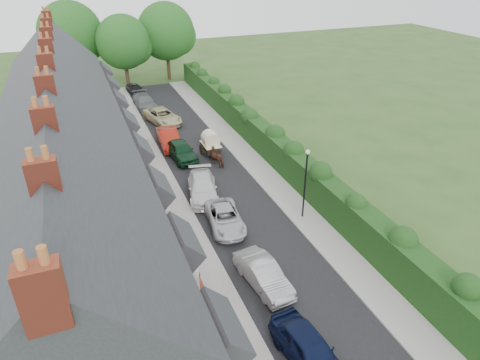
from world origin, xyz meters
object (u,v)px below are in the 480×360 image
object	(u,v)px
car_navy	(309,350)
horse	(218,157)
car_silver_a	(263,274)
car_silver_b	(225,218)
car_red	(169,138)
car_green	(181,151)
car_beige	(163,116)
car_white	(203,188)
car_black	(136,89)
car_grey	(145,101)
horse_cart	(211,142)
lamppost	(306,176)

from	to	relation	value
car_navy	horse	distance (m)	20.40
car_silver_a	car_silver_b	xyz separation A→B (m)	(-0.04, 6.09, -0.08)
car_red	horse	bearing A→B (deg)	-59.30
car_green	car_beige	world-z (taller)	car_green
car_white	car_black	world-z (taller)	car_white
car_white	car_beige	size ratio (longest dim) A/B	0.94
car_white	car_beige	world-z (taller)	car_beige
car_green	car_white	bearing A→B (deg)	-96.89
car_navy	car_beige	bearing A→B (deg)	83.45
car_silver_b	car_beige	size ratio (longest dim) A/B	0.86
car_green	car_grey	bearing A→B (deg)	86.07
car_navy	horse_cart	distance (m)	22.36
lamppost	car_silver_a	distance (m)	7.76
car_silver_b	car_green	xyz separation A→B (m)	(-0.08, 11.20, 0.15)
horse	horse_cart	xyz separation A→B (m)	(0.00, 1.96, 0.59)
car_white	car_beige	bearing A→B (deg)	100.51
car_red	car_black	size ratio (longest dim) A/B	1.30
car_white	car_black	bearing A→B (deg)	103.27
car_silver_b	car_white	bearing A→B (deg)	99.60
car_silver_a	car_silver_b	world-z (taller)	car_silver_a
car_silver_b	car_navy	bearing A→B (deg)	-84.08
car_silver_a	car_silver_b	size ratio (longest dim) A/B	0.94
lamppost	car_white	distance (m)	8.08
car_silver_a	car_grey	distance (m)	32.24
lamppost	car_grey	distance (m)	27.88
horse_cart	car_silver_a	bearing A→B (deg)	-98.36
car_silver_a	car_silver_b	bearing A→B (deg)	82.99
car_silver_a	car_beige	bearing A→B (deg)	81.99
lamppost	car_green	bearing A→B (deg)	113.85
car_green	car_silver_a	bearing A→B (deg)	-95.27
car_green	car_beige	bearing A→B (deg)	81.88
car_white	horse_cart	distance (m)	7.04
car_black	horse_cart	bearing A→B (deg)	-94.79
horse	lamppost	bearing A→B (deg)	82.30
lamppost	horse	size ratio (longest dim) A/B	2.84
car_navy	car_white	distance (m)	15.74
car_red	car_green	bearing A→B (deg)	-80.72
car_silver_a	car_white	world-z (taller)	car_white
car_silver_b	car_green	bearing A→B (deg)	97.02
car_grey	horse_cart	bearing A→B (deg)	-81.56
lamppost	car_silver_b	world-z (taller)	lamppost
car_black	horse	xyz separation A→B (m)	(3.15, -23.09, 0.13)
lamppost	car_grey	xyz separation A→B (m)	(-5.85, 27.14, -2.55)
car_red	car_beige	distance (m)	6.22
car_navy	car_silver_b	world-z (taller)	car_navy
car_red	car_navy	bearing A→B (deg)	-87.22
horse_cart	horse	bearing A→B (deg)	-90.00
car_silver_b	car_white	distance (m)	4.31
horse	car_silver_b	bearing A→B (deg)	50.38
car_beige	horse_cart	bearing A→B (deg)	-91.80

